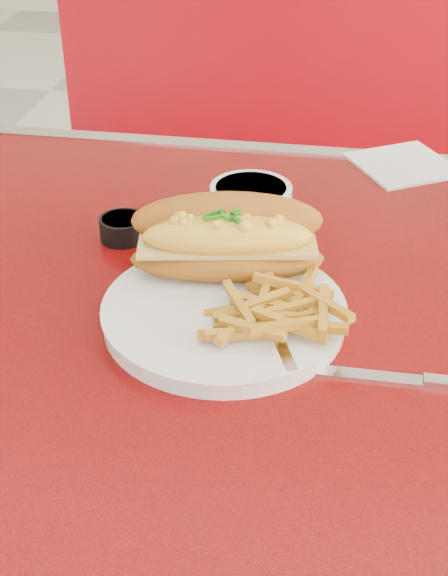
% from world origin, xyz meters
% --- Properties ---
extents(diner_table, '(1.23, 0.83, 0.77)m').
position_xyz_m(diner_table, '(0.00, 0.00, 0.61)').
color(diner_table, red).
rests_on(diner_table, ground).
extents(booth_bench_far, '(1.20, 0.51, 0.90)m').
position_xyz_m(booth_bench_far, '(0.00, 0.81, 0.29)').
color(booth_bench_far, maroon).
rests_on(booth_bench_far, ground).
extents(dinner_plate, '(0.30, 0.30, 0.02)m').
position_xyz_m(dinner_plate, '(-0.08, -0.04, 0.78)').
color(dinner_plate, silver).
rests_on(dinner_plate, diner_table).
extents(mac_hoagie, '(0.22, 0.13, 0.09)m').
position_xyz_m(mac_hoagie, '(-0.08, 0.03, 0.83)').
color(mac_hoagie, '#A8611B').
rests_on(mac_hoagie, dinner_plate).
extents(fries_pile, '(0.13, 0.13, 0.03)m').
position_xyz_m(fries_pile, '(-0.02, -0.06, 0.80)').
color(fries_pile, gold).
rests_on(fries_pile, dinner_plate).
extents(fork, '(0.08, 0.16, 0.00)m').
position_xyz_m(fork, '(-0.03, -0.05, 0.79)').
color(fork, silver).
rests_on(fork, dinner_plate).
extents(gravy_ramekin, '(0.10, 0.10, 0.05)m').
position_xyz_m(gravy_ramekin, '(-0.08, 0.16, 0.80)').
color(gravy_ramekin, silver).
rests_on(gravy_ramekin, diner_table).
extents(sauce_cup_left, '(0.06, 0.06, 0.03)m').
position_xyz_m(sauce_cup_left, '(-0.22, 0.11, 0.79)').
color(sauce_cup_left, black).
rests_on(sauce_cup_left, diner_table).
extents(knife, '(0.19, 0.02, 0.01)m').
position_xyz_m(knife, '(0.11, -0.11, 0.77)').
color(knife, silver).
rests_on(knife, diner_table).
extents(paper_napkin, '(0.17, 0.17, 0.00)m').
position_xyz_m(paper_napkin, '(0.11, 0.37, 0.77)').
color(paper_napkin, silver).
rests_on(paper_napkin, diner_table).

